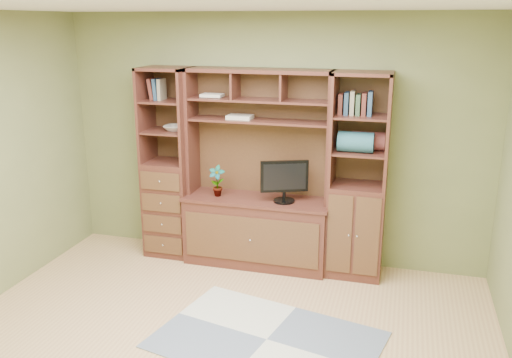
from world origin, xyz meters
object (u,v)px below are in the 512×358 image
(center_hutch, at_px, (257,171))
(left_tower, at_px, (169,163))
(right_tower, at_px, (358,177))
(monitor, at_px, (284,174))

(center_hutch, height_order, left_tower, same)
(left_tower, xyz_separation_m, right_tower, (2.02, 0.00, 0.00))
(center_hutch, relative_size, left_tower, 1.00)
(right_tower, bearing_deg, center_hutch, -177.77)
(right_tower, distance_m, monitor, 0.73)
(center_hutch, xyz_separation_m, monitor, (0.30, -0.03, 0.00))
(center_hutch, xyz_separation_m, right_tower, (1.02, 0.04, 0.00))
(right_tower, xyz_separation_m, monitor, (-0.73, -0.07, 0.00))
(right_tower, relative_size, monitor, 3.44)
(left_tower, bearing_deg, center_hutch, -2.29)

